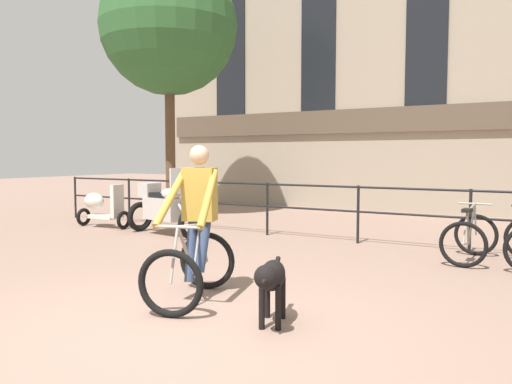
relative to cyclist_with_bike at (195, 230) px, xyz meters
name	(u,v)px	position (x,y,z in m)	size (l,w,h in m)	color
ground_plane	(172,329)	(0.41, -0.90, -0.76)	(60.00, 60.00, 0.00)	#8E7060
canal_railing	(358,204)	(0.41, 4.30, -0.05)	(15.05, 0.05, 1.05)	black
building_facade	(429,39)	(0.41, 10.09, 4.02)	(18.00, 0.72, 9.61)	gray
cyclist_with_bike	(195,230)	(0.00, 0.00, 0.00)	(0.99, 1.32, 1.70)	black
dog	(271,278)	(1.17, -0.39, -0.31)	(0.44, 0.92, 0.65)	black
parked_motorcycle	(164,207)	(-3.27, 3.28, -0.20)	(1.77, 0.89, 1.35)	black
parked_bicycle_near_lamp	(470,238)	(2.37, 3.65, -0.41)	(0.71, 1.14, 0.86)	black
parked_scooter	(102,207)	(-5.17, 3.41, -0.30)	(1.30, 0.45, 0.96)	black
tree_canalside_left	(169,27)	(-5.32, 5.96, 4.18)	(3.57, 3.57, 6.75)	brown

